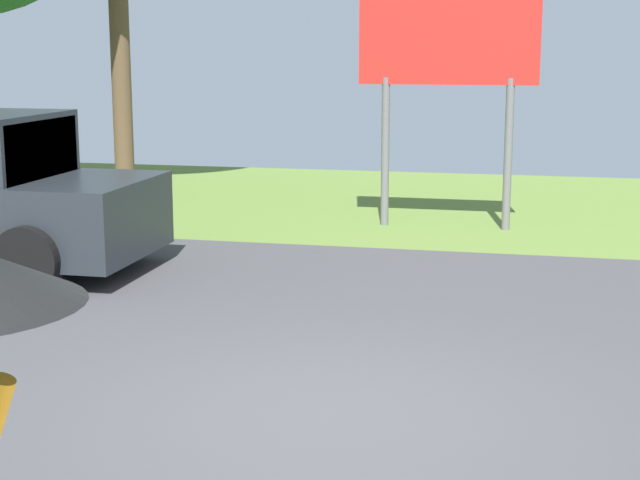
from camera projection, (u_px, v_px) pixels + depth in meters
ground_plane at (390, 315)px, 10.11m from camera, size 40.00×22.00×0.20m
roadside_billboard at (448, 53)px, 14.16m from camera, size 2.60×0.12×3.50m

